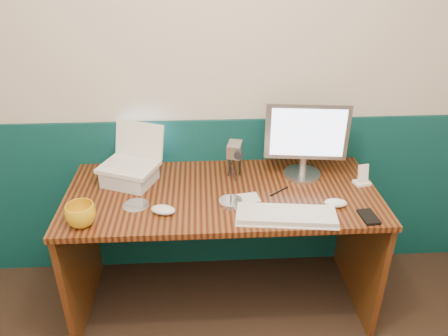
{
  "coord_description": "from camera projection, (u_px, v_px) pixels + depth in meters",
  "views": [
    {
      "loc": [
        0.03,
        -0.53,
        1.92
      ],
      "look_at": [
        0.13,
        1.23,
        0.97
      ],
      "focal_mm": 35.0,
      "sensor_mm": 36.0,
      "label": 1
    }
  ],
  "objects": [
    {
      "name": "back_wall",
      "position": [
        194.0,
        76.0,
        2.32
      ],
      "size": [
        3.5,
        0.04,
        2.5
      ],
      "primitive_type": "cube",
      "color": "beige",
      "rests_on": "ground"
    },
    {
      "name": "wainscot",
      "position": [
        198.0,
        197.0,
        2.67
      ],
      "size": [
        3.48,
        0.02,
        1.0
      ],
      "primitive_type": "cube",
      "color": "#073533",
      "rests_on": "ground"
    },
    {
      "name": "desk",
      "position": [
        223.0,
        249.0,
        2.42
      ],
      "size": [
        1.6,
        0.7,
        0.75
      ],
      "primitive_type": "cube",
      "color": "#330F09",
      "rests_on": "ground"
    },
    {
      "name": "laptop_riser",
      "position": [
        130.0,
        176.0,
        2.3
      ],
      "size": [
        0.3,
        0.28,
        0.08
      ],
      "primitive_type": "cube",
      "rotation": [
        0.0,
        0.0,
        -0.39
      ],
      "color": "silver",
      "rests_on": "desk"
    },
    {
      "name": "laptop",
      "position": [
        127.0,
        149.0,
        2.23
      ],
      "size": [
        0.34,
        0.31,
        0.23
      ],
      "primitive_type": null,
      "rotation": [
        0.0,
        0.0,
        -0.39
      ],
      "color": "white",
      "rests_on": "laptop_riser"
    },
    {
      "name": "monitor",
      "position": [
        305.0,
        140.0,
        2.29
      ],
      "size": [
        0.44,
        0.17,
        0.43
      ],
      "primitive_type": null,
      "rotation": [
        0.0,
        0.0,
        -0.12
      ],
      "color": "#B3B3B8",
      "rests_on": "desk"
    },
    {
      "name": "keyboard",
      "position": [
        286.0,
        216.0,
        2.03
      ],
      "size": [
        0.47,
        0.21,
        0.03
      ],
      "primitive_type": "cube",
      "rotation": [
        0.0,
        0.0,
        -0.12
      ],
      "color": "silver",
      "rests_on": "desk"
    },
    {
      "name": "mouse_right",
      "position": [
        336.0,
        203.0,
        2.11
      ],
      "size": [
        0.12,
        0.08,
        0.04
      ],
      "primitive_type": "ellipsoid",
      "rotation": [
        0.0,
        0.0,
        -0.11
      ],
      "color": "white",
      "rests_on": "desk"
    },
    {
      "name": "mouse_left",
      "position": [
        163.0,
        210.0,
        2.06
      ],
      "size": [
        0.13,
        0.1,
        0.04
      ],
      "primitive_type": "ellipsoid",
      "rotation": [
        0.0,
        0.0,
        -0.28
      ],
      "color": "silver",
      "rests_on": "desk"
    },
    {
      "name": "mug",
      "position": [
        81.0,
        215.0,
        1.96
      ],
      "size": [
        0.14,
        0.14,
        0.11
      ],
      "primitive_type": "imported",
      "rotation": [
        0.0,
        0.0,
        -0.06
      ],
      "color": "gold",
      "rests_on": "desk"
    },
    {
      "name": "camcorder",
      "position": [
        234.0,
        162.0,
        2.33
      ],
      "size": [
        0.11,
        0.13,
        0.18
      ],
      "primitive_type": null,
      "rotation": [
        0.0,
        0.0,
        -0.23
      ],
      "color": "#ABABB0",
      "rests_on": "desk"
    },
    {
      "name": "cd_spindle",
      "position": [
        231.0,
        202.0,
        2.13
      ],
      "size": [
        0.12,
        0.12,
        0.02
      ],
      "primitive_type": "cylinder",
      "color": "silver",
      "rests_on": "desk"
    },
    {
      "name": "cd_loose_a",
      "position": [
        136.0,
        205.0,
        2.13
      ],
      "size": [
        0.13,
        0.13,
        0.0
      ],
      "primitive_type": "cylinder",
      "color": "silver",
      "rests_on": "desk"
    },
    {
      "name": "pen",
      "position": [
        279.0,
        191.0,
        2.24
      ],
      "size": [
        0.11,
        0.09,
        0.01
      ],
      "primitive_type": "cylinder",
      "rotation": [
        0.0,
        1.57,
        0.66
      ],
      "color": "black",
      "rests_on": "desk"
    },
    {
      "name": "papers",
      "position": [
        245.0,
        198.0,
        2.18
      ],
      "size": [
        0.15,
        0.11,
        0.0
      ],
      "primitive_type": "cube",
      "rotation": [
        0.0,
        0.0,
        0.17
      ],
      "color": "silver",
      "rests_on": "desk"
    },
    {
      "name": "dock",
      "position": [
        362.0,
        183.0,
        2.31
      ],
      "size": [
        0.09,
        0.08,
        0.02
      ],
      "primitive_type": "cube",
      "rotation": [
        0.0,
        0.0,
        0.23
      ],
      "color": "white",
      "rests_on": "desk"
    },
    {
      "name": "music_player",
      "position": [
        363.0,
        173.0,
        2.28
      ],
      "size": [
        0.06,
        0.04,
        0.1
      ],
      "primitive_type": "cube",
      "rotation": [
        -0.17,
        0.0,
        0.23
      ],
      "color": "white",
      "rests_on": "dock"
    },
    {
      "name": "pda",
      "position": [
        369.0,
        217.0,
        2.03
      ],
      "size": [
        0.08,
        0.13,
        0.01
      ],
      "primitive_type": "cube",
      "rotation": [
        0.0,
        0.0,
        0.08
      ],
      "color": "black",
      "rests_on": "desk"
    }
  ]
}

